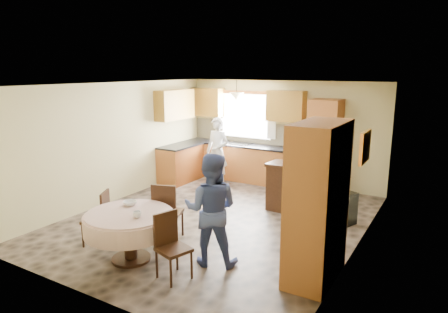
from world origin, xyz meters
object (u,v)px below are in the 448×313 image
chair_left (100,215)px  person_sink (217,152)px  chair_right (170,242)px  cupboard (318,203)px  sideboard (298,191)px  person_dining (211,209)px  chair_back (166,209)px  oven_tower (324,147)px  dining_table (129,223)px

chair_left → person_sink: size_ratio=0.53×
chair_right → cupboard: bearing=-42.3°
chair_left → chair_right: chair_right is taller
cupboard → chair_right: (-1.68, -0.97, -0.56)m
sideboard → person_dining: person_dining is taller
cupboard → person_dining: size_ratio=1.30×
chair_back → cupboard: bearing=162.9°
cupboard → person_sink: cupboard is taller
chair_left → person_sink: person_sink is taller
oven_tower → chair_left: (-2.24, -4.53, -0.58)m
cupboard → chair_back: 2.50m
sideboard → chair_left: 3.72m
cupboard → person_sink: size_ratio=1.28×
chair_right → sideboard: bearing=7.0°
cupboard → person_sink: 4.59m
dining_table → chair_right: (0.81, -0.08, -0.08)m
chair_right → person_sink: 4.40m
chair_right → chair_left: bearing=98.6°
chair_right → dining_table: bearing=102.3°
oven_tower → sideboard: bearing=-90.1°
oven_tower → person_sink: oven_tower is taller
cupboard → dining_table: (-2.49, -0.90, -0.49)m
person_sink → chair_left: bearing=-84.2°
chair_left → chair_back: (0.86, 0.62, 0.06)m
oven_tower → sideboard: size_ratio=1.69×
chair_right → person_dining: (0.26, 0.61, 0.32)m
dining_table → chair_back: (0.04, 0.80, -0.03)m
person_dining → person_sink: bearing=-80.8°
oven_tower → person_sink: (-2.35, -0.76, -0.23)m
dining_table → chair_left: chair_left is taller
dining_table → chair_back: chair_back is taller
chair_left → person_dining: size_ratio=0.53×
sideboard → chair_left: bearing=-123.2°
oven_tower → chair_left: bearing=-116.3°
chair_right → person_dining: bearing=-5.1°
cupboard → dining_table: bearing=-160.2°
sideboard → chair_right: 3.29m
cupboard → chair_left: bearing=-167.8°
dining_table → chair_left: 0.84m
person_sink → chair_right: bearing=-62.5°
chair_right → person_sink: (-1.74, 4.03, 0.33)m
chair_left → person_sink: (-0.11, 3.77, 0.35)m
oven_tower → dining_table: bearing=-106.7°
cupboard → chair_back: (-2.45, -0.10, -0.52)m
oven_tower → chair_back: oven_tower is taller
dining_table → chair_back: 0.80m
chair_left → person_sink: bearing=153.7°
chair_back → oven_tower: bearing=-128.8°
chair_back → person_dining: bearing=146.3°
chair_right → person_sink: size_ratio=0.54×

